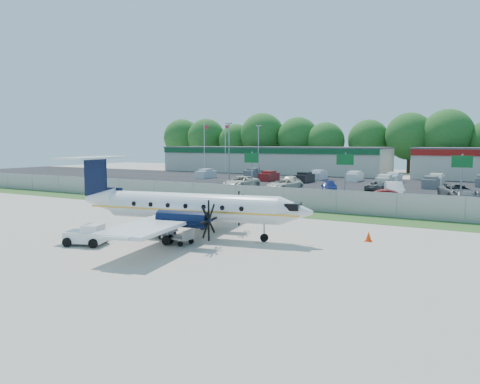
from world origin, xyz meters
The scene contains 30 objects.
ground centered at (0.00, 0.00, 0.00)m, with size 170.00×170.00×0.00m, color #BAAE9D.
grass_verge centered at (0.00, 12.00, 0.01)m, with size 170.00×4.00×0.02m, color #2D561E.
access_road centered at (0.00, 19.00, 0.01)m, with size 170.00×8.00×0.02m, color black.
parking_lot centered at (0.00, 40.00, 0.01)m, with size 170.00×32.00×0.02m, color black.
perimeter_fence centered at (0.00, 14.00, 1.00)m, with size 120.00×0.06×1.99m.
building_west centered at (-24.00, 61.98, 2.63)m, with size 46.40×12.40×5.24m.
sign_left centered at (-8.00, 22.91, 3.61)m, with size 1.80×0.26×5.00m.
sign_mid centered at (3.00, 22.91, 3.61)m, with size 1.80×0.26×5.00m.
sign_right centered at (14.00, 22.91, 3.61)m, with size 1.80×0.26×5.00m.
flagpole_west centered at (-35.92, 55.00, 5.64)m, with size 1.06×0.12×10.00m.
flagpole_east centered at (-30.92, 55.00, 5.64)m, with size 1.06×0.12×10.00m.
light_pole_nw centered at (-20.00, 38.00, 5.23)m, with size 0.90×0.35×9.09m.
light_pole_sw centered at (-20.00, 48.00, 5.23)m, with size 0.90×0.35×9.09m.
tree_line centered at (0.00, 74.00, 0.00)m, with size 112.00×6.00×14.00m, color #1C5519, non-canonical shape.
aircraft centered at (-0.16, -0.50, 1.96)m, with size 16.59×16.27×5.07m.
pushback_tug centered at (-3.85, -5.49, 0.59)m, with size 2.60×2.24×1.23m.
baggage_cart_near centered at (-1.67, -1.49, 0.49)m, with size 2.21×1.56×1.06m.
baggage_cart_far centered at (0.62, -2.65, 0.43)m, with size 1.84×1.20×0.93m.
cone_nose centered at (10.35, 3.69, 0.29)m, with size 0.43×0.43×0.61m.
cone_starboard_wing centered at (-1.89, 13.00, 0.23)m, with size 0.35×0.35×0.49m.
road_car_west centered at (-19.50, 17.09, 0.00)m, with size 1.57×4.49×1.48m, color maroon.
road_car_mid centered at (7.12, 21.26, 0.00)m, with size 1.59×4.56×1.50m, color maroon.
parked_car_a centered at (-12.76, 28.91, 0.00)m, with size 2.74×5.94×1.65m, color beige.
parked_car_b centered at (-6.73, 29.33, 0.00)m, with size 2.46×5.34×1.48m, color beige.
parked_car_c centered at (-0.98, 29.72, 0.00)m, with size 1.90×4.67×1.36m, color navy.
parked_car_d centered at (6.82, 29.13, 0.00)m, with size 1.77×5.07×1.67m, color silver.
parked_car_e centered at (13.30, 29.59, 0.00)m, with size 2.85×6.18×1.72m, color #595B5E.
parked_car_f centered at (-7.90, 34.29, 0.00)m, with size 1.97×4.89×1.67m, color beige.
parked_car_g centered at (3.58, 34.54, 0.00)m, with size 2.16×4.68×1.30m, color #595B5E.
far_parking_rows centered at (0.00, 45.00, 0.00)m, with size 56.00×10.00×1.60m, color gray, non-canonical shape.
Camera 1 is at (17.33, -24.73, 6.01)m, focal length 35.00 mm.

